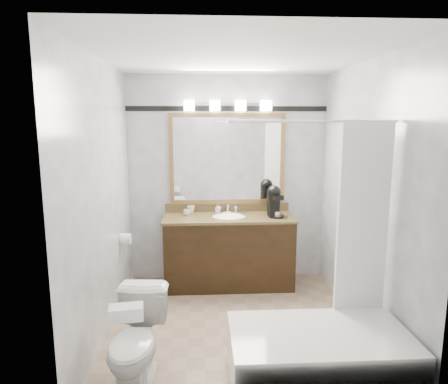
{
  "coord_description": "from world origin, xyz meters",
  "views": [
    {
      "loc": [
        -0.31,
        -3.53,
        1.95
      ],
      "look_at": [
        -0.09,
        0.35,
        1.26
      ],
      "focal_mm": 32.0,
      "sensor_mm": 36.0,
      "label": 1
    }
  ],
  "objects": [
    {
      "name": "tp_roll",
      "position": [
        -1.14,
        0.66,
        0.7
      ],
      "size": [
        0.11,
        0.12,
        0.12
      ],
      "primitive_type": "cylinder",
      "rotation": [
        0.0,
        1.57,
        0.0
      ],
      "color": "white",
      "rests_on": "room"
    },
    {
      "name": "bathtub",
      "position": [
        0.55,
        -0.9,
        0.28
      ],
      "size": [
        1.3,
        0.75,
        1.96
      ],
      "color": "white",
      "rests_on": "ground"
    },
    {
      "name": "vanity_light_bar",
      "position": [
        0.0,
        1.23,
        2.13
      ],
      "size": [
        1.02,
        0.14,
        0.12
      ],
      "color": "silver",
      "rests_on": "room"
    },
    {
      "name": "mirror",
      "position": [
        0.0,
        1.28,
        1.5
      ],
      "size": [
        1.4,
        0.04,
        1.1
      ],
      "color": "olive",
      "rests_on": "room"
    },
    {
      "name": "coffee_maker",
      "position": [
        0.53,
        1.0,
        1.04
      ],
      "size": [
        0.2,
        0.24,
        0.36
      ],
      "rotation": [
        0.0,
        0.0,
        0.35
      ],
      "color": "black",
      "rests_on": "vanity"
    },
    {
      "name": "tissue_box",
      "position": [
        -0.81,
        -1.12,
        0.74
      ],
      "size": [
        0.23,
        0.15,
        0.09
      ],
      "primitive_type": "cube",
      "rotation": [
        0.0,
        0.0,
        0.14
      ],
      "color": "white",
      "rests_on": "toilet"
    },
    {
      "name": "cup_left",
      "position": [
        -0.49,
        1.11,
        0.88
      ],
      "size": [
        0.1,
        0.1,
        0.07
      ],
      "primitive_type": "imported",
      "rotation": [
        0.0,
        0.0,
        0.14
      ],
      "color": "white",
      "rests_on": "vanity"
    },
    {
      "name": "soap_bar",
      "position": [
        -0.01,
        1.13,
        0.86
      ],
      "size": [
        0.09,
        0.07,
        0.03
      ],
      "primitive_type": "cube",
      "rotation": [
        0.0,
        0.0,
        0.31
      ],
      "color": "beige",
      "rests_on": "vanity"
    },
    {
      "name": "room",
      "position": [
        0.0,
        0.0,
        1.25
      ],
      "size": [
        2.42,
        2.62,
        2.52
      ],
      "color": "#8D755F",
      "rests_on": "ground"
    },
    {
      "name": "toilet",
      "position": [
        -0.81,
        -0.81,
        0.35
      ],
      "size": [
        0.44,
        0.71,
        0.7
      ],
      "primitive_type": "imported",
      "rotation": [
        0.0,
        0.0,
        -0.08
      ],
      "color": "white",
      "rests_on": "ground"
    },
    {
      "name": "accent_stripe",
      "position": [
        0.0,
        1.29,
        2.1
      ],
      "size": [
        2.4,
        0.01,
        0.06
      ],
      "primitive_type": "cube",
      "color": "black",
      "rests_on": "room"
    },
    {
      "name": "vanity",
      "position": [
        0.0,
        1.02,
        0.44
      ],
      "size": [
        1.53,
        0.58,
        0.97
      ],
      "color": "black",
      "rests_on": "ground"
    },
    {
      "name": "cup_right",
      "position": [
        -0.45,
        1.23,
        0.89
      ],
      "size": [
        0.09,
        0.09,
        0.08
      ],
      "primitive_type": "imported",
      "rotation": [
        0.0,
        0.0,
        -0.01
      ],
      "color": "white",
      "rests_on": "vanity"
    },
    {
      "name": "soap_bottle_a",
      "position": [
        -0.12,
        1.22,
        0.9
      ],
      "size": [
        0.06,
        0.06,
        0.1
      ],
      "primitive_type": "imported",
      "rotation": [
        0.0,
        0.0,
        -0.38
      ],
      "color": "white",
      "rests_on": "vanity"
    }
  ]
}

